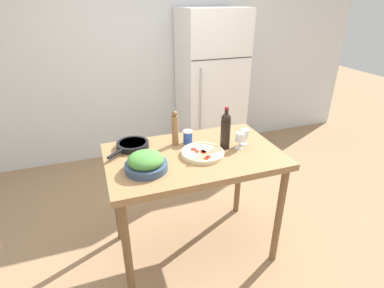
# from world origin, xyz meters

# --- Properties ---
(ground_plane) EXTENTS (14.00, 14.00, 0.00)m
(ground_plane) POSITION_xyz_m (0.00, 0.00, 0.00)
(ground_plane) COLOR #9E7A56
(wall_back) EXTENTS (6.40, 0.06, 2.60)m
(wall_back) POSITION_xyz_m (0.00, 2.01, 1.30)
(wall_back) COLOR silver
(wall_back) RESTS_ON ground_plane
(refrigerator) EXTENTS (0.76, 0.68, 1.88)m
(refrigerator) POSITION_xyz_m (0.81, 1.63, 0.94)
(refrigerator) COLOR white
(refrigerator) RESTS_ON ground_plane
(prep_counter) EXTENTS (1.29, 0.80, 0.94)m
(prep_counter) POSITION_xyz_m (0.00, 0.00, 0.83)
(prep_counter) COLOR olive
(prep_counter) RESTS_ON ground_plane
(wine_bottle) EXTENTS (0.07, 0.07, 0.33)m
(wine_bottle) POSITION_xyz_m (0.26, 0.01, 1.09)
(wine_bottle) COLOR black
(wine_bottle) RESTS_ON prep_counter
(wine_glass_near) EXTENTS (0.06, 0.06, 0.13)m
(wine_glass_near) POSITION_xyz_m (0.36, -0.03, 1.03)
(wine_glass_near) COLOR silver
(wine_glass_near) RESTS_ON prep_counter
(wine_glass_far) EXTENTS (0.06, 0.06, 0.13)m
(wine_glass_far) POSITION_xyz_m (0.43, 0.02, 1.03)
(wine_glass_far) COLOR silver
(wine_glass_far) RESTS_ON prep_counter
(pepper_mill) EXTENTS (0.05, 0.05, 0.28)m
(pepper_mill) POSITION_xyz_m (-0.09, 0.19, 1.08)
(pepper_mill) COLOR olive
(pepper_mill) RESTS_ON prep_counter
(salad_bowl) EXTENTS (0.29, 0.29, 0.13)m
(salad_bowl) POSITION_xyz_m (-0.38, -0.12, 1.00)
(salad_bowl) COLOR #384C6B
(salad_bowl) RESTS_ON prep_counter
(homemade_pizza) EXTENTS (0.32, 0.32, 0.03)m
(homemade_pizza) POSITION_xyz_m (0.05, -0.04, 0.96)
(homemade_pizza) COLOR beige
(homemade_pizza) RESTS_ON prep_counter
(salt_canister) EXTENTS (0.07, 0.07, 0.11)m
(salt_canister) POSITION_xyz_m (0.02, 0.18, 0.99)
(salt_canister) COLOR #284CA3
(salt_canister) RESTS_ON prep_counter
(cast_iron_skillet) EXTENTS (0.33, 0.31, 0.04)m
(cast_iron_skillet) POSITION_xyz_m (-0.41, 0.25, 0.96)
(cast_iron_skillet) COLOR black
(cast_iron_skillet) RESTS_ON prep_counter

